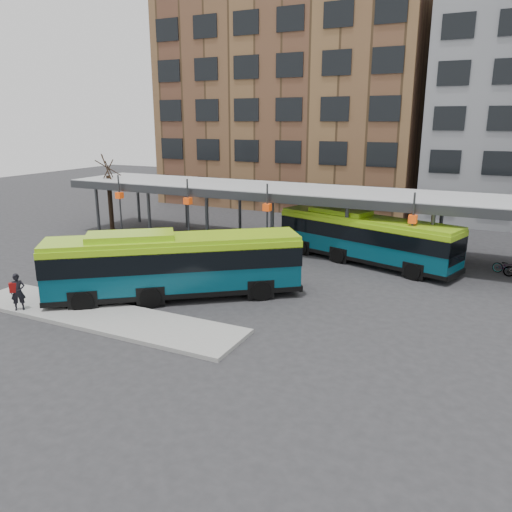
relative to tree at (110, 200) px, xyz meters
The scene contains 8 objects.
ground 21.77m from the tree, 33.69° to the right, with size 120.00×120.00×0.00m, color #28282B.
boarding_island 19.67m from the tree, 50.19° to the right, with size 14.00×3.00×0.18m, color gray.
canopy 18.03m from the tree, ahead, with size 40.00×6.53×4.80m.
tree is the anchor object (origin of this frame).
building_brick 23.18m from the tree, 68.20° to the left, with size 26.00×14.00×22.00m, color brown.
bus_front 17.99m from the tree, 38.87° to the right, with size 11.53×9.55×3.42m.
bus_rear 21.02m from the tree, ahead, with size 11.81×5.85×3.20m.
pedestrian 18.47m from the tree, 61.65° to the right, with size 0.74×0.74×1.74m.
Camera 1 is at (10.03, -18.95, 8.68)m, focal length 35.00 mm.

